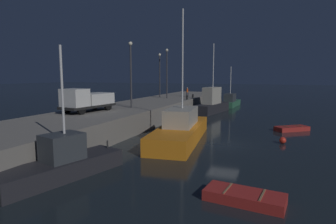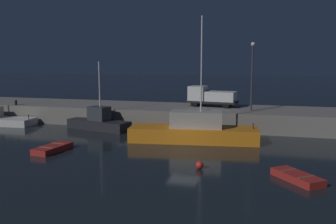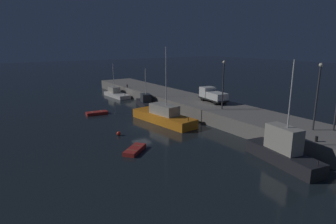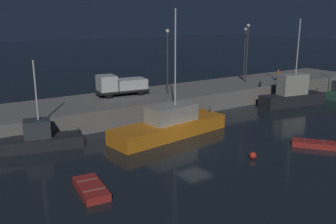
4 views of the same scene
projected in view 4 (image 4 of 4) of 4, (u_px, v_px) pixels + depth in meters
The scene contains 15 objects.
ground_plane at pixel (194, 147), 31.37m from camera, with size 320.00×320.00×0.00m, color black.
pier_quay at pixel (125, 106), 41.33m from camera, with size 75.92×8.43×2.07m.
fishing_boat_blue at pixel (37, 139), 30.81m from camera, with size 7.70×3.91×7.41m.
fishing_boat_orange at pixel (170, 125), 34.27m from camera, with size 12.14×4.75×11.46m.
fishing_trawler_green at pixel (292, 94), 46.21m from camera, with size 8.97×3.79×10.53m.
dinghy_orange_near at pixel (313, 144), 31.51m from camera, with size 3.26×3.58×0.50m.
rowboat_white_mid at pixel (91, 189), 23.27m from camera, with size 1.91×3.72×0.53m.
mooring_buoy_near at pixel (253, 155), 28.77m from camera, with size 0.56×0.56×0.56m, color red.
lamp_post_west at pixel (168, 56), 41.66m from camera, with size 0.44×0.44×7.38m.
lamp_post_east at pixel (247, 48), 50.05m from camera, with size 0.44×0.44×7.78m.
lamp_post_central at pixel (245, 49), 52.38m from camera, with size 0.44×0.44×7.22m.
utility_truck at pixel (120, 85), 41.79m from camera, with size 6.12×2.96×2.40m.
dockworker at pixel (278, 74), 51.58m from camera, with size 0.41×0.41×1.57m.
bollard_west at pixel (278, 81), 49.54m from camera, with size 0.28×0.28×0.58m, color black.
bollard_central at pixel (260, 84), 47.40m from camera, with size 0.28×0.28×0.63m, color black.
Camera 4 is at (-18.35, -23.39, 10.69)m, focal length 39.56 mm.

